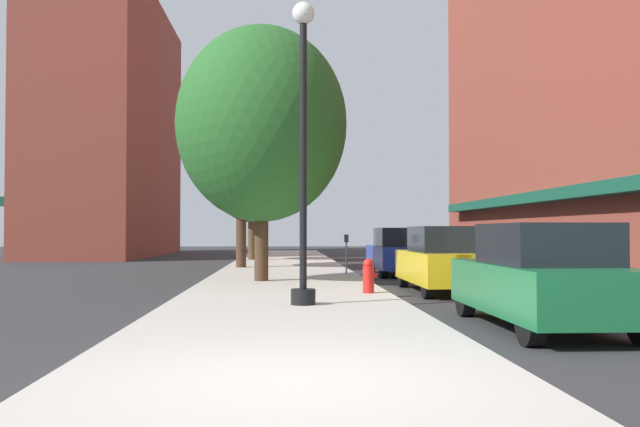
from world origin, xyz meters
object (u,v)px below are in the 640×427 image
tree_near (252,174)px  car_green (542,278)px  car_yellow (445,260)px  fire_hydrant (369,276)px  tree_far (262,124)px  parking_meter_near (346,249)px  tree_mid (241,138)px  car_blue (399,252)px  lamppost (303,146)px

tree_near → car_green: size_ratio=1.56×
car_green → car_yellow: bearing=90.4°
fire_hydrant → car_yellow: (2.11, 1.33, 0.29)m
tree_far → fire_hydrant: bearing=-57.1°
parking_meter_near → tree_near: (-3.68, 11.36, 3.45)m
parking_meter_near → car_yellow: bearing=-71.5°
tree_mid → fire_hydrant: bearing=-72.3°
car_green → car_blue: (0.00, 13.06, 0.00)m
tree_far → car_blue: size_ratio=1.71×
car_yellow → fire_hydrant: bearing=-149.2°
lamppost → car_yellow: lamppost is taller
car_blue → car_yellow: bearing=-89.4°
lamppost → fire_hydrant: (1.57, 2.37, -2.68)m
parking_meter_near → tree_near: tree_near is taller
tree_mid → car_blue: tree_mid is taller
lamppost → tree_near: tree_near is taller
fire_hydrant → car_blue: bearing=75.3°
fire_hydrant → car_blue: size_ratio=0.18×
lamppost → tree_mid: 14.01m
lamppost → tree_far: (-1.01, 6.37, 1.42)m
lamppost → tree_mid: (-2.05, 13.70, 2.05)m
fire_hydrant → parking_meter_near: size_ratio=0.60×
tree_mid → car_blue: 7.97m
car_yellow → car_blue: size_ratio=1.00×
car_green → car_yellow: same height
parking_meter_near → car_blue: car_blue is taller
tree_near → car_green: (5.63, -23.55, -3.59)m
car_blue → tree_far: bearing=-138.7°
fire_hydrant → tree_near: size_ratio=0.12×
car_green → car_blue: 13.06m
tree_near → fire_hydrant: bearing=-79.2°
tree_near → tree_mid: tree_mid is taller
tree_near → tree_mid: bearing=-90.8°
lamppost → car_blue: size_ratio=1.37×
car_yellow → car_blue: 6.70m
tree_near → tree_far: 14.55m
tree_far → car_green: bearing=-62.5°
parking_meter_near → tree_mid: (-3.78, 4.17, 4.31)m
tree_mid → car_yellow: 12.36m
lamppost → parking_meter_near: size_ratio=4.50×
car_blue → tree_mid: bearing=150.7°
lamppost → car_yellow: bearing=45.1°
parking_meter_near → tree_mid: tree_mid is taller
tree_far → car_yellow: (4.70, -2.67, -3.82)m
tree_near → car_yellow: tree_near is taller
tree_mid → car_yellow: (5.73, -10.00, -4.45)m
car_green → car_yellow: (0.00, 6.36, 0.00)m
tree_far → car_blue: bearing=40.7°
tree_far → lamppost: bearing=-81.0°
lamppost → fire_hydrant: lamppost is taller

